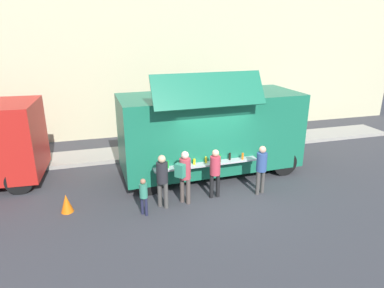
{
  "coord_description": "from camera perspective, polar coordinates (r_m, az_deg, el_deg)",
  "views": [
    {
      "loc": [
        -3.53,
        -8.79,
        5.03
      ],
      "look_at": [
        -0.51,
        1.65,
        1.3
      ],
      "focal_mm": 31.2,
      "sensor_mm": 36.0,
      "label": 1
    }
  ],
  "objects": [
    {
      "name": "ground_plane",
      "position": [
        10.72,
        5.13,
        -9.11
      ],
      "size": [
        60.0,
        60.0,
        0.0
      ],
      "primitive_type": "plane",
      "color": "#38383D"
    },
    {
      "name": "curb_strip",
      "position": [
        14.32,
        -15.84,
        -2.05
      ],
      "size": [
        28.0,
        1.6,
        0.15
      ],
      "primitive_type": "cube",
      "color": "#9E998E",
      "rests_on": "ground"
    },
    {
      "name": "building_behind",
      "position": [
        17.36,
        -13.99,
        16.35
      ],
      "size": [
        32.0,
        2.4,
        8.8
      ],
      "primitive_type": "cube",
      "color": "beige",
      "rests_on": "ground"
    },
    {
      "name": "food_truck_main",
      "position": [
        11.97,
        3.2,
        2.27
      ],
      "size": [
        6.42,
        3.21,
        3.83
      ],
      "rotation": [
        0.0,
        0.0,
        0.03
      ],
      "color": "#1A6E4E",
      "rests_on": "ground"
    },
    {
      "name": "traffic_cone_orange",
      "position": [
        10.44,
        -20.66,
        -9.46
      ],
      "size": [
        0.36,
        0.36,
        0.55
      ],
      "primitive_type": "cone",
      "color": "orange",
      "rests_on": "ground"
    },
    {
      "name": "trash_bin",
      "position": [
        16.11,
        15.05,
        1.93
      ],
      "size": [
        0.6,
        0.6,
        0.99
      ],
      "primitive_type": "cylinder",
      "color": "#305D35",
      "rests_on": "ground"
    },
    {
      "name": "customer_front_ordering",
      "position": [
        10.34,
        3.97,
        -4.33
      ],
      "size": [
        0.33,
        0.32,
        1.6
      ],
      "rotation": [
        0.0,
        0.0,
        1.56
      ],
      "color": "black",
      "rests_on": "ground"
    },
    {
      "name": "customer_mid_with_backpack",
      "position": [
        9.92,
        -1.33,
        -4.87
      ],
      "size": [
        0.53,
        0.51,
        1.68
      ],
      "rotation": [
        0.0,
        0.0,
        0.73
      ],
      "color": "#50443E",
      "rests_on": "ground"
    },
    {
      "name": "customer_rear_waiting",
      "position": [
        9.76,
        -5.11,
        -5.58
      ],
      "size": [
        0.34,
        0.34,
        1.66
      ],
      "rotation": [
        0.0,
        0.0,
        0.8
      ],
      "color": "#484642",
      "rests_on": "ground"
    },
    {
      "name": "customer_extra_browsing",
      "position": [
        10.75,
        11.78,
        -3.65
      ],
      "size": [
        0.33,
        0.33,
        1.63
      ],
      "rotation": [
        0.0,
        0.0,
        1.9
      ],
      "color": "#484441",
      "rests_on": "ground"
    },
    {
      "name": "child_near_queue",
      "position": [
        9.56,
        -8.28,
        -8.38
      ],
      "size": [
        0.23,
        0.23,
        1.13
      ],
      "rotation": [
        0.0,
        0.0,
        0.71
      ],
      "color": "#1F213B",
      "rests_on": "ground"
    }
  ]
}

